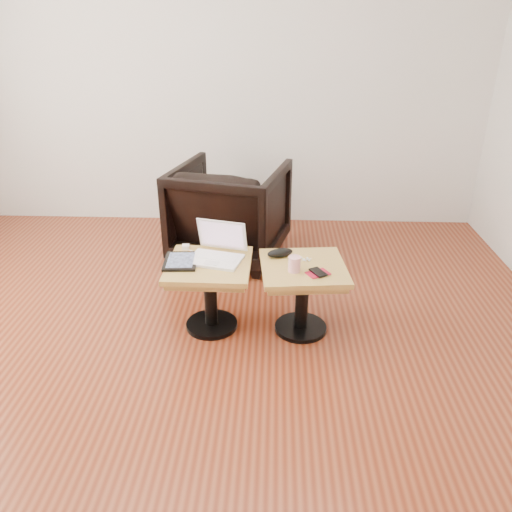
{
  "coord_description": "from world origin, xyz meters",
  "views": [
    {
      "loc": [
        0.45,
        -2.16,
        1.75
      ],
      "look_at": [
        0.34,
        0.43,
        0.49
      ],
      "focal_mm": 35.0,
      "sensor_mm": 36.0,
      "label": 1
    }
  ],
  "objects_px": {
    "laptop": "(217,251)",
    "side_table_left": "(210,279)",
    "side_table_right": "(303,282)",
    "striped_cup": "(294,264)",
    "armchair": "(230,211)"
  },
  "relations": [
    {
      "from": "laptop",
      "to": "side_table_left",
      "type": "bearing_deg",
      "value": -108.66
    },
    {
      "from": "side_table_right",
      "to": "laptop",
      "type": "height_order",
      "value": "laptop"
    },
    {
      "from": "side_table_left",
      "to": "laptop",
      "type": "relative_size",
      "value": 1.36
    },
    {
      "from": "striped_cup",
      "to": "armchair",
      "type": "xyz_separation_m",
      "value": [
        -0.46,
        1.13,
        -0.11
      ]
    },
    {
      "from": "side_table_left",
      "to": "striped_cup",
      "type": "bearing_deg",
      "value": -9.04
    },
    {
      "from": "side_table_left",
      "to": "laptop",
      "type": "bearing_deg",
      "value": 57.65
    },
    {
      "from": "side_table_right",
      "to": "striped_cup",
      "type": "bearing_deg",
      "value": -132.65
    },
    {
      "from": "side_table_left",
      "to": "striped_cup",
      "type": "distance_m",
      "value": 0.53
    },
    {
      "from": "laptop",
      "to": "striped_cup",
      "type": "xyz_separation_m",
      "value": [
        0.45,
        -0.15,
        0.0
      ]
    },
    {
      "from": "laptop",
      "to": "side_table_right",
      "type": "bearing_deg",
      "value": 5.65
    },
    {
      "from": "laptop",
      "to": "armchair",
      "type": "height_order",
      "value": "armchair"
    },
    {
      "from": "striped_cup",
      "to": "laptop",
      "type": "bearing_deg",
      "value": 161.47
    },
    {
      "from": "side_table_left",
      "to": "armchair",
      "type": "xyz_separation_m",
      "value": [
        0.03,
        1.04,
        0.04
      ]
    },
    {
      "from": "side_table_left",
      "to": "armchair",
      "type": "bearing_deg",
      "value": 88.88
    },
    {
      "from": "armchair",
      "to": "striped_cup",
      "type": "bearing_deg",
      "value": 126.62
    }
  ]
}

